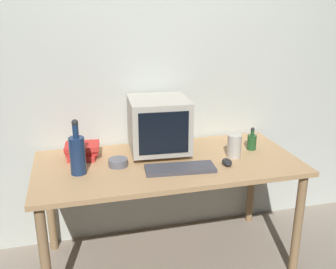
# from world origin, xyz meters

# --- Properties ---
(ground_plane) EXTENTS (6.00, 6.00, 0.00)m
(ground_plane) POSITION_xyz_m (0.00, 0.00, 0.00)
(ground_plane) COLOR gray
(back_wall) EXTENTS (4.00, 0.08, 2.50)m
(back_wall) POSITION_xyz_m (0.00, 0.45, 1.25)
(back_wall) COLOR beige
(back_wall) RESTS_ON ground
(desk) EXTENTS (1.67, 0.78, 0.74)m
(desk) POSITION_xyz_m (0.00, 0.00, 0.66)
(desk) COLOR tan
(desk) RESTS_ON ground
(crt_monitor) EXTENTS (0.40, 0.41, 0.37)m
(crt_monitor) POSITION_xyz_m (-0.02, 0.17, 0.93)
(crt_monitor) COLOR #B2AD9E
(crt_monitor) RESTS_ON desk
(keyboard) EXTENTS (0.43, 0.19, 0.02)m
(keyboard) POSITION_xyz_m (0.04, -0.16, 0.75)
(keyboard) COLOR #3F3F47
(keyboard) RESTS_ON desk
(computer_mouse) EXTENTS (0.07, 0.11, 0.04)m
(computer_mouse) POSITION_xyz_m (0.34, -0.15, 0.76)
(computer_mouse) COLOR black
(computer_mouse) RESTS_ON desk
(bottle_tall) EXTENTS (0.09, 0.09, 0.33)m
(bottle_tall) POSITION_xyz_m (-0.56, -0.05, 0.87)
(bottle_tall) COLOR navy
(bottle_tall) RESTS_ON desk
(bottle_short) EXTENTS (0.06, 0.06, 0.16)m
(bottle_short) POSITION_xyz_m (0.61, 0.06, 0.80)
(bottle_short) COLOR #1E4C23
(bottle_short) RESTS_ON desk
(book_stack) EXTENTS (0.23, 0.20, 0.10)m
(book_stack) POSITION_xyz_m (-0.52, 0.19, 0.79)
(book_stack) COLOR red
(book_stack) RESTS_ON desk
(cd_spindle) EXTENTS (0.12, 0.12, 0.04)m
(cd_spindle) POSITION_xyz_m (-0.32, 0.01, 0.76)
(cd_spindle) COLOR #595B66
(cd_spindle) RESTS_ON desk
(metal_canister) EXTENTS (0.09, 0.09, 0.15)m
(metal_canister) POSITION_xyz_m (0.44, -0.03, 0.82)
(metal_canister) COLOR #B7B2A8
(metal_canister) RESTS_ON desk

